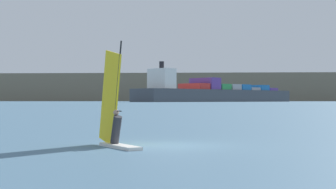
# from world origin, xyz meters

# --- Properties ---
(ground_plane) EXTENTS (4000.00, 4000.00, 0.00)m
(ground_plane) POSITION_xyz_m (0.00, 0.00, 0.00)
(ground_plane) COLOR #476B84
(windsurfer) EXTENTS (2.29, 2.76, 3.96)m
(windsurfer) POSITION_xyz_m (-1.90, -0.85, 1.04)
(windsurfer) COLOR white
(windsurfer) RESTS_ON ground_plane
(cargo_ship) EXTENTS (136.86, 160.20, 33.56)m
(cargo_ship) POSITION_xyz_m (-28.74, 460.68, 7.84)
(cargo_ship) COLOR #3F444C
(cargo_ship) RESTS_ON ground_plane
(distant_headland) EXTENTS (991.21, 334.96, 37.24)m
(distant_headland) POSITION_xyz_m (105.59, 801.90, 18.62)
(distant_headland) COLOR #756B56
(distant_headland) RESTS_ON ground_plane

